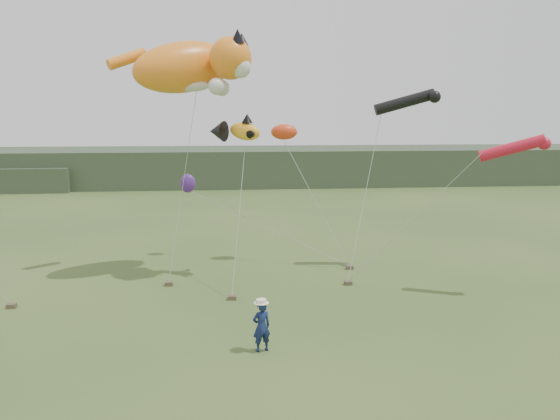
# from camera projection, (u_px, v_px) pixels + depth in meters

# --- Properties ---
(ground) EXTENTS (120.00, 120.00, 0.00)m
(ground) POSITION_uv_depth(u_px,v_px,m) (269.00, 338.00, 19.42)
(ground) COLOR #385123
(ground) RESTS_ON ground
(headland) EXTENTS (90.00, 13.00, 4.00)m
(headland) POSITION_uv_depth(u_px,v_px,m) (213.00, 167.00, 62.61)
(headland) COLOR #2D3D28
(headland) RESTS_ON ground
(festival_attendant) EXTENTS (0.73, 0.59, 1.73)m
(festival_attendant) POSITION_uv_depth(u_px,v_px,m) (261.00, 327.00, 18.19)
(festival_attendant) COLOR #14204B
(festival_attendant) RESTS_ON ground
(sandbag_anchors) EXTENTS (15.48, 4.59, 0.18)m
(sandbag_anchors) POSITION_uv_depth(u_px,v_px,m) (230.00, 286.00, 24.94)
(sandbag_anchors) COLOR brown
(sandbag_anchors) RESTS_ON ground
(cat_kite) EXTENTS (7.00, 4.78, 3.22)m
(cat_kite) POSITION_uv_depth(u_px,v_px,m) (195.00, 66.00, 25.83)
(cat_kite) COLOR orange
(cat_kite) RESTS_ON ground
(fish_kite) EXTENTS (2.79, 1.82, 1.36)m
(fish_kite) POSITION_uv_depth(u_px,v_px,m) (235.00, 131.00, 26.01)
(fish_kite) COLOR #FFAA23
(fish_kite) RESTS_ON ground
(tube_kites) EXTENTS (6.15, 6.12, 3.33)m
(tube_kites) POSITION_uv_depth(u_px,v_px,m) (449.00, 118.00, 25.67)
(tube_kites) COLOR black
(tube_kites) RESTS_ON ground
(misc_kites) EXTENTS (6.35, 2.15, 3.78)m
(misc_kites) POSITION_uv_depth(u_px,v_px,m) (250.00, 150.00, 29.32)
(misc_kites) COLOR red
(misc_kites) RESTS_ON ground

